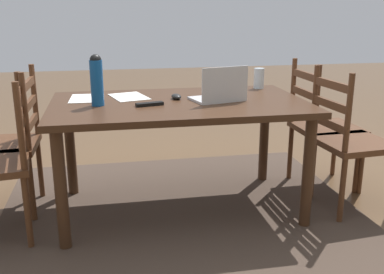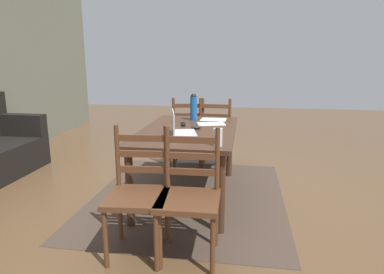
{
  "view_description": "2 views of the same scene",
  "coord_description": "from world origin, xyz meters",
  "px_view_note": "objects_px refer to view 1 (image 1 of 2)",
  "views": [
    {
      "loc": [
        0.45,
        2.79,
        1.33
      ],
      "look_at": [
        -0.09,
        -0.05,
        0.48
      ],
      "focal_mm": 42.33,
      "sensor_mm": 36.0,
      "label": 1
    },
    {
      "loc": [
        -3.35,
        -0.56,
        1.44
      ],
      "look_at": [
        0.07,
        -0.03,
        0.64
      ],
      "focal_mm": 31.67,
      "sensor_mm": 36.0,
      "label": 2
    }
  ],
  "objects_px": {
    "chair_left_far": "(349,142)",
    "laptop": "(220,92)",
    "water_bottle": "(97,79)",
    "drinking_glass": "(259,78)",
    "tv_remote": "(150,104)",
    "chair_left_near": "(322,127)",
    "chair_right_near": "(8,144)",
    "dining_table": "(179,115)",
    "computer_mouse": "(176,97)"
  },
  "relations": [
    {
      "from": "chair_left_near",
      "to": "laptop",
      "type": "bearing_deg",
      "value": 15.43
    },
    {
      "from": "dining_table",
      "to": "drinking_glass",
      "type": "height_order",
      "value": "drinking_glass"
    },
    {
      "from": "dining_table",
      "to": "computer_mouse",
      "type": "relative_size",
      "value": 16.13
    },
    {
      "from": "chair_right_near",
      "to": "laptop",
      "type": "xyz_separation_m",
      "value": [
        -1.35,
        0.23,
        0.33
      ]
    },
    {
      "from": "tv_remote",
      "to": "drinking_glass",
      "type": "bearing_deg",
      "value": 105.03
    },
    {
      "from": "water_bottle",
      "to": "tv_remote",
      "type": "height_order",
      "value": "water_bottle"
    },
    {
      "from": "drinking_glass",
      "to": "chair_left_near",
      "type": "bearing_deg",
      "value": 159.62
    },
    {
      "from": "dining_table",
      "to": "chair_left_near",
      "type": "distance_m",
      "value": 1.13
    },
    {
      "from": "chair_left_far",
      "to": "laptop",
      "type": "bearing_deg",
      "value": -10.19
    },
    {
      "from": "water_bottle",
      "to": "chair_right_near",
      "type": "bearing_deg",
      "value": -19.89
    },
    {
      "from": "chair_left_near",
      "to": "chair_left_far",
      "type": "bearing_deg",
      "value": 90.02
    },
    {
      "from": "chair_left_far",
      "to": "laptop",
      "type": "height_order",
      "value": "laptop"
    },
    {
      "from": "dining_table",
      "to": "tv_remote",
      "type": "distance_m",
      "value": 0.24
    },
    {
      "from": "chair_left_near",
      "to": "water_bottle",
      "type": "height_order",
      "value": "water_bottle"
    },
    {
      "from": "tv_remote",
      "to": "chair_left_near",
      "type": "bearing_deg",
      "value": 89.54
    },
    {
      "from": "water_bottle",
      "to": "drinking_glass",
      "type": "height_order",
      "value": "water_bottle"
    },
    {
      "from": "chair_right_near",
      "to": "laptop",
      "type": "height_order",
      "value": "laptop"
    },
    {
      "from": "water_bottle",
      "to": "computer_mouse",
      "type": "bearing_deg",
      "value": -168.49
    },
    {
      "from": "laptop",
      "to": "water_bottle",
      "type": "height_order",
      "value": "water_bottle"
    },
    {
      "from": "tv_remote",
      "to": "chair_left_far",
      "type": "bearing_deg",
      "value": 72.83
    },
    {
      "from": "chair_right_near",
      "to": "chair_left_near",
      "type": "height_order",
      "value": "same"
    },
    {
      "from": "chair_left_near",
      "to": "drinking_glass",
      "type": "bearing_deg",
      "value": -20.38
    },
    {
      "from": "water_bottle",
      "to": "drinking_glass",
      "type": "relative_size",
      "value": 2.1
    },
    {
      "from": "dining_table",
      "to": "chair_left_near",
      "type": "bearing_deg",
      "value": -170.24
    },
    {
      "from": "chair_right_near",
      "to": "chair_left_near",
      "type": "distance_m",
      "value": 2.19
    },
    {
      "from": "chair_left_near",
      "to": "dining_table",
      "type": "bearing_deg",
      "value": 9.76
    },
    {
      "from": "drinking_glass",
      "to": "chair_left_far",
      "type": "bearing_deg",
      "value": 129.14
    },
    {
      "from": "chair_right_near",
      "to": "drinking_glass",
      "type": "xyz_separation_m",
      "value": [
        -1.75,
        -0.16,
        0.35
      ]
    },
    {
      "from": "chair_left_near",
      "to": "computer_mouse",
      "type": "bearing_deg",
      "value": 5.75
    },
    {
      "from": "computer_mouse",
      "to": "tv_remote",
      "type": "xyz_separation_m",
      "value": [
        0.19,
        0.17,
        -0.01
      ]
    },
    {
      "from": "chair_right_near",
      "to": "chair_left_near",
      "type": "relative_size",
      "value": 1.0
    },
    {
      "from": "chair_right_near",
      "to": "water_bottle",
      "type": "bearing_deg",
      "value": 160.11
    },
    {
      "from": "dining_table",
      "to": "chair_right_near",
      "type": "bearing_deg",
      "value": -9.78
    },
    {
      "from": "chair_left_far",
      "to": "drinking_glass",
      "type": "height_order",
      "value": "chair_left_far"
    },
    {
      "from": "chair_left_far",
      "to": "chair_right_near",
      "type": "relative_size",
      "value": 1.0
    },
    {
      "from": "laptop",
      "to": "drinking_glass",
      "type": "distance_m",
      "value": 0.56
    },
    {
      "from": "laptop",
      "to": "tv_remote",
      "type": "height_order",
      "value": "laptop"
    },
    {
      "from": "dining_table",
      "to": "chair_right_near",
      "type": "height_order",
      "value": "chair_right_near"
    },
    {
      "from": "dining_table",
      "to": "laptop",
      "type": "distance_m",
      "value": 0.3
    },
    {
      "from": "laptop",
      "to": "water_bottle",
      "type": "bearing_deg",
      "value": -1.38
    },
    {
      "from": "computer_mouse",
      "to": "dining_table",
      "type": "bearing_deg",
      "value": 85.77
    },
    {
      "from": "drinking_glass",
      "to": "computer_mouse",
      "type": "xyz_separation_m",
      "value": [
        0.66,
        0.28,
        -0.06
      ]
    },
    {
      "from": "laptop",
      "to": "water_bottle",
      "type": "xyz_separation_m",
      "value": [
        0.76,
        -0.02,
        0.1
      ]
    },
    {
      "from": "tv_remote",
      "to": "computer_mouse",
      "type": "bearing_deg",
      "value": 118.81
    },
    {
      "from": "chair_left_near",
      "to": "drinking_glass",
      "type": "distance_m",
      "value": 0.59
    },
    {
      "from": "chair_right_near",
      "to": "dining_table",
      "type": "bearing_deg",
      "value": 170.22
    },
    {
      "from": "dining_table",
      "to": "computer_mouse",
      "type": "xyz_separation_m",
      "value": [
        0.01,
        -0.08,
        0.1
      ]
    },
    {
      "from": "laptop",
      "to": "drinking_glass",
      "type": "height_order",
      "value": "laptop"
    },
    {
      "from": "chair_right_near",
      "to": "drinking_glass",
      "type": "bearing_deg",
      "value": -174.61
    },
    {
      "from": "chair_right_near",
      "to": "tv_remote",
      "type": "xyz_separation_m",
      "value": [
        -0.9,
        0.28,
        0.29
      ]
    }
  ]
}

